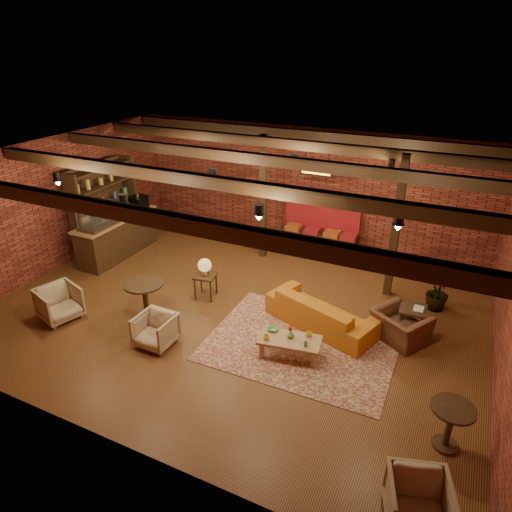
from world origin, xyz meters
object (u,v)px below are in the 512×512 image
at_px(sofa, 322,311).
at_px(armchair_far, 419,502).
at_px(armchair_b, 155,329).
at_px(plant_tall, 445,256).
at_px(armchair_right, 401,322).
at_px(coffee_table, 289,340).
at_px(armchair_a, 59,302).
at_px(round_table_right, 451,420).
at_px(side_table_lamp, 205,268).
at_px(side_table_book, 413,310).
at_px(round_table_left, 145,295).

distance_m(sofa, armchair_far, 4.22).
xyz_separation_m(armchair_b, plant_tall, (4.65, 3.61, 0.92)).
bearing_deg(armchair_right, coffee_table, 69.14).
xyz_separation_m(armchair_a, round_table_right, (7.53, -0.08, 0.09)).
distance_m(side_table_lamp, armchair_a, 3.07).
relative_size(armchair_a, armchair_far, 1.04).
bearing_deg(side_table_lamp, armchair_right, 2.71).
height_order(side_table_book, armchair_far, armchair_far).
bearing_deg(armchair_b, armchair_a, -176.40).
xyz_separation_m(sofa, armchair_far, (2.33, -3.52, 0.04)).
bearing_deg(side_table_book, armchair_right, -114.22).
bearing_deg(sofa, armchair_far, 142.34).
bearing_deg(round_table_right, side_table_lamp, 158.23).
distance_m(side_table_lamp, plant_tall, 5.04).
bearing_deg(sofa, armchair_a, 41.19).
bearing_deg(armchair_a, armchair_far, -83.51).
height_order(armchair_b, round_table_right, round_table_right).
height_order(sofa, plant_tall, plant_tall).
distance_m(coffee_table, side_table_book, 2.56).
bearing_deg(round_table_right, coffee_table, 161.47).
relative_size(side_table_lamp, armchair_a, 1.23).
xyz_separation_m(coffee_table, armchair_right, (1.74, 1.36, 0.07)).
bearing_deg(armchair_b, armchair_right, 27.95).
bearing_deg(round_table_left, armchair_a, -154.62).
bearing_deg(round_table_left, round_table_right, -8.09).
relative_size(round_table_left, side_table_book, 1.40).
xyz_separation_m(sofa, coffee_table, (-0.23, -1.19, 0.01)).
bearing_deg(armchair_a, sofa, -49.75).
height_order(side_table_book, round_table_right, round_table_right).
height_order(round_table_left, plant_tall, plant_tall).
bearing_deg(side_table_book, armchair_a, -158.82).
bearing_deg(armchair_right, sofa, 37.36).
distance_m(sofa, side_table_book, 1.76).
height_order(armchair_a, armchair_far, armchair_a).
height_order(round_table_left, armchair_a, round_table_left).
distance_m(armchair_a, armchair_far, 7.45).
bearing_deg(plant_tall, armchair_right, -109.00).
distance_m(armchair_b, armchair_far, 5.21).
xyz_separation_m(armchair_right, armchair_far, (0.83, -3.68, -0.04)).
bearing_deg(coffee_table, armchair_b, -162.68).
bearing_deg(side_table_lamp, round_table_left, -118.12).
height_order(round_table_right, armchair_far, armchair_far).
relative_size(side_table_book, armchair_far, 0.79).
distance_m(coffee_table, plant_tall, 3.75).
bearing_deg(armchair_b, side_table_book, 30.77).
distance_m(sofa, side_table_lamp, 2.72).
bearing_deg(armchair_right, round_table_left, 47.67).
bearing_deg(sofa, armchair_b, 55.22).
distance_m(round_table_left, armchair_far, 6.12).
height_order(side_table_lamp, armchair_a, side_table_lamp).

